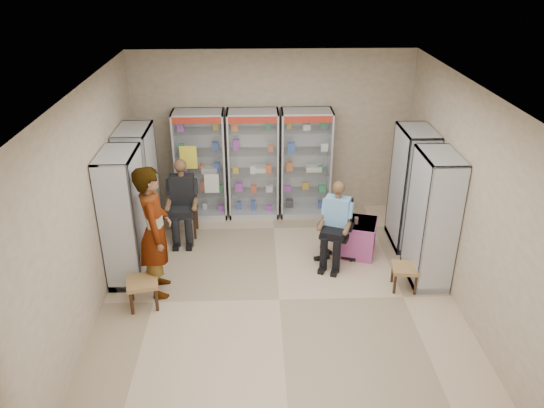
{
  "coord_description": "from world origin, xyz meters",
  "views": [
    {
      "loc": [
        -0.32,
        -6.22,
        4.54
      ],
      "look_at": [
        -0.08,
        0.7,
        1.19
      ],
      "focal_mm": 35.0,
      "sensor_mm": 36.0,
      "label": 1
    }
  ],
  "objects_px": {
    "pink_trunk": "(356,237)",
    "standing_man": "(155,232)",
    "cabinet_back_left": "(201,165)",
    "woven_stool_a": "(404,277)",
    "cabinet_left_near": "(125,218)",
    "cabinet_right_far": "(411,188)",
    "cabinet_back_mid": "(253,165)",
    "office_chair": "(336,230)",
    "cabinet_back_right": "(306,164)",
    "seated_shopkeeper": "(337,224)",
    "cabinet_left_far": "(139,187)",
    "cabinet_right_near": "(432,219)",
    "woven_stool_b": "(144,293)",
    "wooden_chair": "(184,210)"
  },
  "relations": [
    {
      "from": "cabinet_back_left",
      "to": "office_chair",
      "type": "height_order",
      "value": "cabinet_back_left"
    },
    {
      "from": "cabinet_back_mid",
      "to": "cabinet_left_near",
      "type": "height_order",
      "value": "same"
    },
    {
      "from": "cabinet_back_mid",
      "to": "woven_stool_b",
      "type": "xyz_separation_m",
      "value": [
        -1.55,
        -2.79,
        -0.79
      ]
    },
    {
      "from": "wooden_chair",
      "to": "office_chair",
      "type": "relative_size",
      "value": 0.93
    },
    {
      "from": "cabinet_back_mid",
      "to": "cabinet_left_far",
      "type": "relative_size",
      "value": 1.0
    },
    {
      "from": "cabinet_right_near",
      "to": "woven_stool_a",
      "type": "height_order",
      "value": "cabinet_right_near"
    },
    {
      "from": "cabinet_right_near",
      "to": "woven_stool_b",
      "type": "height_order",
      "value": "cabinet_right_near"
    },
    {
      "from": "cabinet_left_far",
      "to": "pink_trunk",
      "type": "distance_m",
      "value": 3.65
    },
    {
      "from": "woven_stool_a",
      "to": "cabinet_right_near",
      "type": "bearing_deg",
      "value": 34.94
    },
    {
      "from": "cabinet_left_near",
      "to": "seated_shopkeeper",
      "type": "bearing_deg",
      "value": 96.39
    },
    {
      "from": "cabinet_back_left",
      "to": "wooden_chair",
      "type": "height_order",
      "value": "cabinet_back_left"
    },
    {
      "from": "woven_stool_b",
      "to": "seated_shopkeeper",
      "type": "bearing_deg",
      "value": 21.44
    },
    {
      "from": "office_chair",
      "to": "seated_shopkeeper",
      "type": "xyz_separation_m",
      "value": [
        -0.0,
        -0.05,
        0.14
      ]
    },
    {
      "from": "cabinet_back_left",
      "to": "cabinet_left_near",
      "type": "distance_m",
      "value": 2.23
    },
    {
      "from": "cabinet_back_mid",
      "to": "office_chair",
      "type": "bearing_deg",
      "value": -51.38
    },
    {
      "from": "cabinet_right_near",
      "to": "woven_stool_a",
      "type": "distance_m",
      "value": 0.94
    },
    {
      "from": "cabinet_back_mid",
      "to": "wooden_chair",
      "type": "bearing_deg",
      "value": -148.69
    },
    {
      "from": "cabinet_right_far",
      "to": "cabinet_left_near",
      "type": "height_order",
      "value": "same"
    },
    {
      "from": "cabinet_left_far",
      "to": "standing_man",
      "type": "xyz_separation_m",
      "value": [
        0.5,
        -1.5,
        -0.02
      ]
    },
    {
      "from": "cabinet_left_near",
      "to": "woven_stool_a",
      "type": "relative_size",
      "value": 5.38
    },
    {
      "from": "cabinet_right_far",
      "to": "woven_stool_a",
      "type": "bearing_deg",
      "value": 164.28
    },
    {
      "from": "standing_man",
      "to": "cabinet_right_far",
      "type": "bearing_deg",
      "value": -80.24
    },
    {
      "from": "cabinet_back_left",
      "to": "woven_stool_b",
      "type": "xyz_separation_m",
      "value": [
        -0.6,
        -2.79,
        -0.79
      ]
    },
    {
      "from": "cabinet_left_far",
      "to": "woven_stool_a",
      "type": "height_order",
      "value": "cabinet_left_far"
    },
    {
      "from": "pink_trunk",
      "to": "cabinet_right_near",
      "type": "bearing_deg",
      "value": -39.45
    },
    {
      "from": "pink_trunk",
      "to": "standing_man",
      "type": "bearing_deg",
      "value": -162.5
    },
    {
      "from": "pink_trunk",
      "to": "woven_stool_b",
      "type": "height_order",
      "value": "pink_trunk"
    },
    {
      "from": "cabinet_left_near",
      "to": "pink_trunk",
      "type": "distance_m",
      "value": 3.65
    },
    {
      "from": "woven_stool_a",
      "to": "cabinet_back_right",
      "type": "bearing_deg",
      "value": 116.47
    },
    {
      "from": "cabinet_left_far",
      "to": "standing_man",
      "type": "bearing_deg",
      "value": 18.48
    },
    {
      "from": "cabinet_back_mid",
      "to": "woven_stool_b",
      "type": "height_order",
      "value": "cabinet_back_mid"
    },
    {
      "from": "wooden_chair",
      "to": "woven_stool_b",
      "type": "xyz_separation_m",
      "value": [
        -0.35,
        -2.06,
        -0.26
      ]
    },
    {
      "from": "cabinet_back_left",
      "to": "woven_stool_a",
      "type": "bearing_deg",
      "value": -38.48
    },
    {
      "from": "office_chair",
      "to": "pink_trunk",
      "type": "relative_size",
      "value": 1.69
    },
    {
      "from": "cabinet_right_far",
      "to": "cabinet_left_near",
      "type": "xyz_separation_m",
      "value": [
        -4.46,
        -0.9,
        0.0
      ]
    },
    {
      "from": "cabinet_right_far",
      "to": "cabinet_right_near",
      "type": "xyz_separation_m",
      "value": [
        0.0,
        -1.1,
        0.0
      ]
    },
    {
      "from": "cabinet_right_far",
      "to": "seated_shopkeeper",
      "type": "distance_m",
      "value": 1.44
    },
    {
      "from": "cabinet_back_right",
      "to": "office_chair",
      "type": "bearing_deg",
      "value": -77.92
    },
    {
      "from": "cabinet_back_left",
      "to": "standing_man",
      "type": "xyz_separation_m",
      "value": [
        -0.43,
        -2.43,
        -0.02
      ]
    },
    {
      "from": "cabinet_left_near",
      "to": "pink_trunk",
      "type": "bearing_deg",
      "value": 98.96
    },
    {
      "from": "pink_trunk",
      "to": "standing_man",
      "type": "relative_size",
      "value": 0.31
    },
    {
      "from": "cabinet_back_left",
      "to": "woven_stool_a",
      "type": "height_order",
      "value": "cabinet_back_left"
    },
    {
      "from": "seated_shopkeeper",
      "to": "woven_stool_b",
      "type": "bearing_deg",
      "value": -136.25
    },
    {
      "from": "standing_man",
      "to": "cabinet_back_mid",
      "type": "bearing_deg",
      "value": -37.99
    },
    {
      "from": "woven_stool_b",
      "to": "office_chair",
      "type": "bearing_deg",
      "value": 22.31
    },
    {
      "from": "cabinet_left_far",
      "to": "woven_stool_b",
      "type": "distance_m",
      "value": 2.05
    },
    {
      "from": "cabinet_right_far",
      "to": "cabinet_left_far",
      "type": "bearing_deg",
      "value": 87.43
    },
    {
      "from": "cabinet_back_right",
      "to": "cabinet_left_far",
      "type": "distance_m",
      "value": 2.98
    },
    {
      "from": "cabinet_back_left",
      "to": "woven_stool_b",
      "type": "bearing_deg",
      "value": -102.13
    },
    {
      "from": "cabinet_right_near",
      "to": "wooden_chair",
      "type": "bearing_deg",
      "value": 68.36
    }
  ]
}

